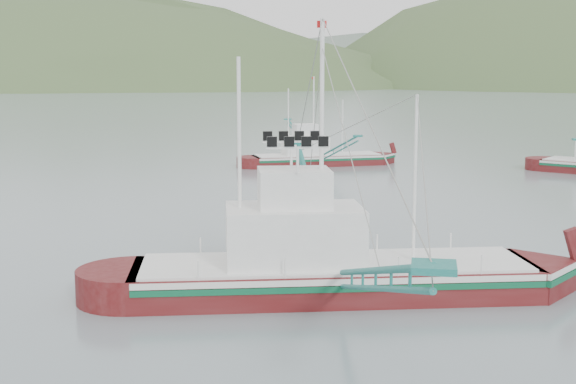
# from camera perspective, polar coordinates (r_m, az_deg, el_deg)

# --- Properties ---
(ground) EXTENTS (1200.00, 1200.00, 0.00)m
(ground) POSITION_cam_1_polar(r_m,az_deg,el_deg) (33.11, -1.80, -7.06)
(ground) COLOR slate
(ground) RESTS_ON ground
(main_boat) EXTENTS (16.63, 28.55, 11.78)m
(main_boat) POSITION_cam_1_polar(r_m,az_deg,el_deg) (31.98, 3.01, -3.53)
(main_boat) COLOR #4C0C0D
(main_boat) RESTS_ON ground
(bg_boat_far) EXTENTS (12.46, 20.96, 8.95)m
(bg_boat_far) POSITION_cam_1_polar(r_m,az_deg,el_deg) (75.24, 2.06, 3.29)
(bg_boat_far) COLOR #4C0C0D
(bg_boat_far) RESTS_ON ground
(headland_left) EXTENTS (448.00, 308.00, 210.00)m
(headland_left) POSITION_cam_1_polar(r_m,az_deg,el_deg) (433.45, -15.71, 7.28)
(headland_left) COLOR #3E562C
(headland_left) RESTS_ON ground
(ridge_distant) EXTENTS (960.00, 400.00, 240.00)m
(ridge_distant) POSITION_cam_1_polar(r_m,az_deg,el_deg) (591.72, 12.29, 7.73)
(ridge_distant) COLOR slate
(ridge_distant) RESTS_ON ground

